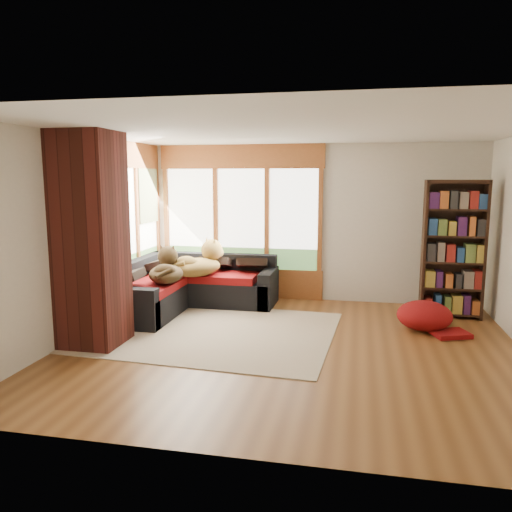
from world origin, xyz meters
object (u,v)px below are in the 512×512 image
at_px(brick_chimney, 91,240).
at_px(pouf, 424,315).
at_px(bookshelf, 453,250).
at_px(sectional_sofa, 185,287).
at_px(area_rug, 205,331).
at_px(dog_brindle, 166,266).
at_px(dog_tan, 200,259).

xyz_separation_m(brick_chimney, pouf, (4.09, 1.43, -1.09)).
bearing_deg(bookshelf, brick_chimney, -154.54).
bearing_deg(brick_chimney, sectional_sofa, 77.71).
relative_size(sectional_sofa, area_rug, 0.64).
height_order(bookshelf, dog_brindle, bookshelf).
xyz_separation_m(brick_chimney, sectional_sofa, (0.45, 2.05, -1.00)).
xyz_separation_m(sectional_sofa, bookshelf, (4.09, 0.11, 0.71)).
relative_size(bookshelf, dog_brindle, 2.27).
relative_size(brick_chimney, sectional_sofa, 1.18).
bearing_deg(brick_chimney, bookshelf, 25.46).
bearing_deg(dog_brindle, bookshelf, -94.55).
xyz_separation_m(sectional_sofa, dog_tan, (0.31, -0.14, 0.48)).
height_order(area_rug, dog_tan, dog_tan).
xyz_separation_m(brick_chimney, area_rug, (1.18, 0.76, -1.29)).
relative_size(brick_chimney, area_rug, 0.76).
xyz_separation_m(pouf, dog_brindle, (-3.68, -0.07, 0.55)).
relative_size(bookshelf, pouf, 2.76).
height_order(sectional_sofa, pouf, sectional_sofa).
bearing_deg(dog_tan, dog_brindle, -175.80).
xyz_separation_m(bookshelf, dog_tan, (-3.78, -0.26, -0.23)).
bearing_deg(brick_chimney, pouf, 19.23).
distance_m(pouf, dog_tan, 3.42).
height_order(sectional_sofa, dog_brindle, dog_brindle).
bearing_deg(dog_tan, brick_chimney, -165.25).
distance_m(area_rug, dog_tan, 1.44).
bearing_deg(brick_chimney, dog_tan, 68.36).
relative_size(brick_chimney, pouf, 3.55).
distance_m(brick_chimney, dog_brindle, 1.52).
bearing_deg(bookshelf, pouf, -121.51).
height_order(bookshelf, pouf, bookshelf).
relative_size(brick_chimney, dog_tan, 2.60).
bearing_deg(pouf, dog_brindle, -178.94).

